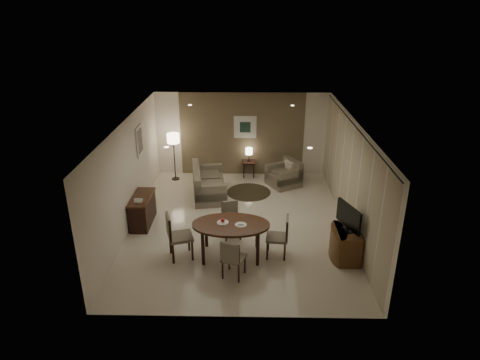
{
  "coord_description": "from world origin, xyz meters",
  "views": [
    {
      "loc": [
        0.2,
        -9.71,
        5.35
      ],
      "look_at": [
        0.0,
        0.2,
        1.15
      ],
      "focal_mm": 32.0,
      "sensor_mm": 36.0,
      "label": 1
    }
  ],
  "objects_px": {
    "tv_cabinet": "(347,244)",
    "side_table": "(249,169)",
    "chair_right": "(277,237)",
    "dining_table": "(231,240)",
    "chair_near": "(234,258)",
    "console_desk": "(143,210)",
    "chair_left": "(181,236)",
    "armchair": "(284,173)",
    "sofa": "(209,182)",
    "floor_lamp": "(174,157)",
    "chair_far": "(232,221)"
  },
  "relations": [
    {
      "from": "console_desk",
      "to": "sofa",
      "type": "height_order",
      "value": "sofa"
    },
    {
      "from": "dining_table",
      "to": "side_table",
      "type": "xyz_separation_m",
      "value": [
        0.39,
        4.71,
        -0.14
      ]
    },
    {
      "from": "chair_near",
      "to": "side_table",
      "type": "height_order",
      "value": "chair_near"
    },
    {
      "from": "chair_near",
      "to": "chair_far",
      "type": "height_order",
      "value": "chair_near"
    },
    {
      "from": "chair_far",
      "to": "armchair",
      "type": "height_order",
      "value": "chair_far"
    },
    {
      "from": "chair_left",
      "to": "chair_right",
      "type": "height_order",
      "value": "chair_left"
    },
    {
      "from": "sofa",
      "to": "console_desk",
      "type": "bearing_deg",
      "value": 130.28
    },
    {
      "from": "chair_left",
      "to": "side_table",
      "type": "relative_size",
      "value": 2.06
    },
    {
      "from": "console_desk",
      "to": "tv_cabinet",
      "type": "xyz_separation_m",
      "value": [
        4.89,
        -1.5,
        -0.03
      ]
    },
    {
      "from": "chair_near",
      "to": "floor_lamp",
      "type": "relative_size",
      "value": 0.59
    },
    {
      "from": "chair_near",
      "to": "chair_far",
      "type": "distance_m",
      "value": 1.59
    },
    {
      "from": "side_table",
      "to": "floor_lamp",
      "type": "xyz_separation_m",
      "value": [
        -2.36,
        -0.29,
        0.5
      ]
    },
    {
      "from": "chair_right",
      "to": "dining_table",
      "type": "bearing_deg",
      "value": -83.37
    },
    {
      "from": "chair_left",
      "to": "floor_lamp",
      "type": "height_order",
      "value": "floor_lamp"
    },
    {
      "from": "armchair",
      "to": "side_table",
      "type": "xyz_separation_m",
      "value": [
        -1.08,
        0.72,
        -0.14
      ]
    },
    {
      "from": "floor_lamp",
      "to": "console_desk",
      "type": "bearing_deg",
      "value": -96.91
    },
    {
      "from": "armchair",
      "to": "side_table",
      "type": "relative_size",
      "value": 1.73
    },
    {
      "from": "chair_left",
      "to": "side_table",
      "type": "xyz_separation_m",
      "value": [
        1.51,
        4.79,
        -0.27
      ]
    },
    {
      "from": "dining_table",
      "to": "chair_left",
      "type": "bearing_deg",
      "value": -176.06
    },
    {
      "from": "chair_right",
      "to": "side_table",
      "type": "distance_m",
      "value": 4.74
    },
    {
      "from": "tv_cabinet",
      "to": "floor_lamp",
      "type": "xyz_separation_m",
      "value": [
        -4.53,
        4.46,
        0.41
      ]
    },
    {
      "from": "dining_table",
      "to": "sofa",
      "type": "height_order",
      "value": "sofa"
    },
    {
      "from": "chair_far",
      "to": "side_table",
      "type": "xyz_separation_m",
      "value": [
        0.41,
        3.9,
        -0.18
      ]
    },
    {
      "from": "dining_table",
      "to": "chair_near",
      "type": "bearing_deg",
      "value": -83.58
    },
    {
      "from": "chair_far",
      "to": "console_desk",
      "type": "bearing_deg",
      "value": 149.28
    },
    {
      "from": "dining_table",
      "to": "floor_lamp",
      "type": "distance_m",
      "value": 4.85
    },
    {
      "from": "chair_left",
      "to": "armchair",
      "type": "height_order",
      "value": "chair_left"
    },
    {
      "from": "dining_table",
      "to": "chair_right",
      "type": "height_order",
      "value": "chair_right"
    },
    {
      "from": "console_desk",
      "to": "armchair",
      "type": "height_order",
      "value": "armchair"
    },
    {
      "from": "tv_cabinet",
      "to": "chair_near",
      "type": "distance_m",
      "value": 2.59
    },
    {
      "from": "console_desk",
      "to": "chair_near",
      "type": "distance_m",
      "value": 3.29
    },
    {
      "from": "console_desk",
      "to": "dining_table",
      "type": "height_order",
      "value": "dining_table"
    },
    {
      "from": "chair_left",
      "to": "floor_lamp",
      "type": "distance_m",
      "value": 4.58
    },
    {
      "from": "chair_far",
      "to": "floor_lamp",
      "type": "relative_size",
      "value": 0.58
    },
    {
      "from": "armchair",
      "to": "floor_lamp",
      "type": "distance_m",
      "value": 3.48
    },
    {
      "from": "dining_table",
      "to": "chair_near",
      "type": "distance_m",
      "value": 0.78
    },
    {
      "from": "tv_cabinet",
      "to": "chair_far",
      "type": "bearing_deg",
      "value": 161.77
    },
    {
      "from": "console_desk",
      "to": "sofa",
      "type": "relative_size",
      "value": 0.67
    },
    {
      "from": "chair_left",
      "to": "chair_right",
      "type": "bearing_deg",
      "value": -105.04
    },
    {
      "from": "tv_cabinet",
      "to": "armchair",
      "type": "distance_m",
      "value": 4.18
    },
    {
      "from": "console_desk",
      "to": "armchair",
      "type": "relative_size",
      "value": 1.35
    },
    {
      "from": "tv_cabinet",
      "to": "console_desk",
      "type": "bearing_deg",
      "value": 162.95
    },
    {
      "from": "chair_far",
      "to": "chair_right",
      "type": "xyz_separation_m",
      "value": [
        1.04,
        -0.8,
        0.04
      ]
    },
    {
      "from": "chair_far",
      "to": "side_table",
      "type": "height_order",
      "value": "chair_far"
    },
    {
      "from": "tv_cabinet",
      "to": "chair_right",
      "type": "height_order",
      "value": "chair_right"
    },
    {
      "from": "chair_near",
      "to": "chair_left",
      "type": "height_order",
      "value": "chair_left"
    },
    {
      "from": "console_desk",
      "to": "side_table",
      "type": "distance_m",
      "value": 4.24
    },
    {
      "from": "tv_cabinet",
      "to": "side_table",
      "type": "relative_size",
      "value": 1.75
    },
    {
      "from": "console_desk",
      "to": "side_table",
      "type": "height_order",
      "value": "console_desk"
    },
    {
      "from": "side_table",
      "to": "chair_near",
      "type": "bearing_deg",
      "value": -93.2
    }
  ]
}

